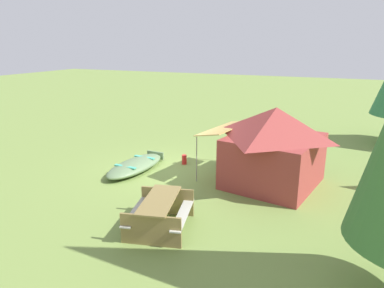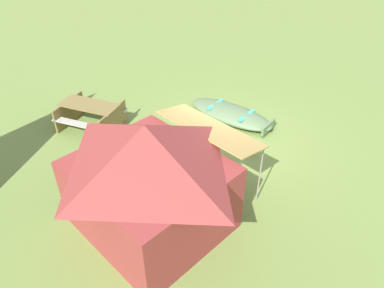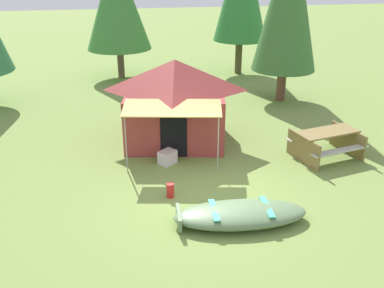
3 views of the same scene
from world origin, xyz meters
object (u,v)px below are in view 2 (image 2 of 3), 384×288
object	(u,v)px
beached_rowboat	(231,114)
canvas_cabin_tent	(149,177)
picnic_table	(91,113)
fuel_can	(250,148)
cooler_box	(210,183)

from	to	relation	value
beached_rowboat	canvas_cabin_tent	size ratio (longest dim) A/B	0.73
picnic_table	canvas_cabin_tent	bearing A→B (deg)	154.09
beached_rowboat	fuel_can	bearing A→B (deg)	135.66
beached_rowboat	fuel_can	distance (m)	1.91
beached_rowboat	picnic_table	distance (m)	4.40
canvas_cabin_tent	fuel_can	size ratio (longest dim) A/B	11.37
picnic_table	fuel_can	xyz separation A→B (m)	(-4.71, -1.51, -0.31)
canvas_cabin_tent	cooler_box	distance (m)	2.05
beached_rowboat	canvas_cabin_tent	distance (m)	5.01
canvas_cabin_tent	cooler_box	bearing A→B (deg)	-105.98
fuel_can	beached_rowboat	bearing A→B (deg)	-44.34
beached_rowboat	canvas_cabin_tent	bearing A→B (deg)	98.69
beached_rowboat	canvas_cabin_tent	xyz separation A→B (m)	(-0.74, 4.83, 1.13)
canvas_cabin_tent	picnic_table	bearing A→B (deg)	-25.91
picnic_table	fuel_can	size ratio (longest dim) A/B	5.69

